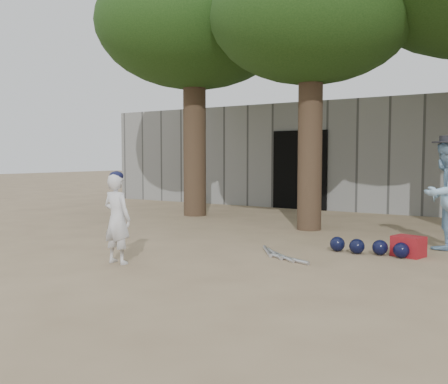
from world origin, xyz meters
The scene contains 8 objects.
ground centered at (0.00, 0.00, 0.00)m, with size 70.00×70.00×0.00m, color #937C5E.
boy_player centered at (-0.37, -0.20, 0.62)m, with size 0.45×0.30×1.23m, color silver.
spectator_blue centered at (3.24, 3.36, 0.86)m, with size 0.84×0.65×1.72m, color #8BB6D7.
red_bag centered at (2.89, 2.45, 0.15)m, with size 0.42×0.32×0.30m, color maroon.
back_building centered at (0.00, 10.33, 1.50)m, with size 16.00×5.24×3.00m.
helmet_row centered at (2.36, 2.27, 0.12)m, with size 1.19×0.32×0.23m.
bat_pile centered at (1.29, 1.39, 0.03)m, with size 1.12×0.82×0.06m.
tree_row centered at (0.74, 5.02, 4.69)m, with size 11.40×5.80×6.69m.
Camera 1 is at (4.48, -5.13, 1.46)m, focal length 40.00 mm.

